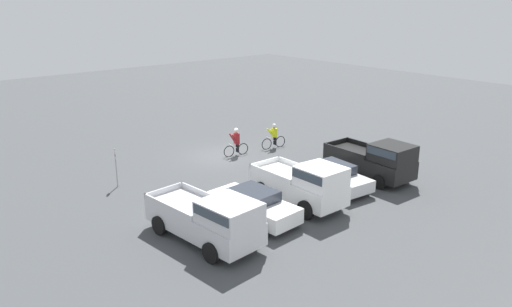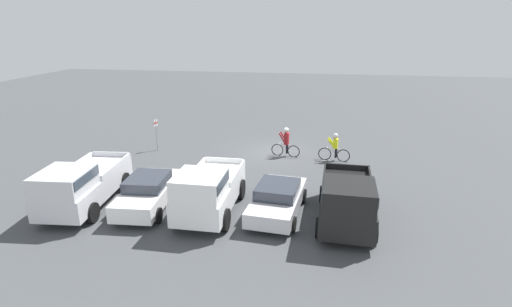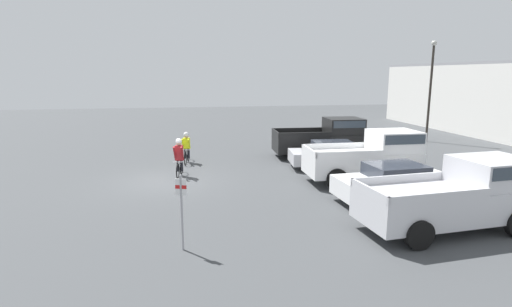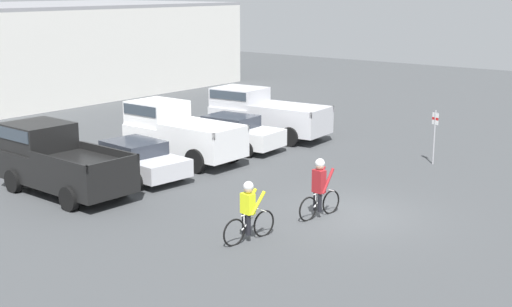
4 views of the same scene
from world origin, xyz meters
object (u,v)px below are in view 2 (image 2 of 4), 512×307
Objects in this scene: sedan_0 at (278,199)px; pickup_truck_1 at (208,190)px; pickup_truck_2 at (81,184)px; sedan_1 at (148,191)px; cyclist_0 at (286,141)px; pickup_truck_0 at (347,200)px; cyclist_1 at (335,147)px; fire_lane_sign at (156,131)px.

pickup_truck_1 reaches higher than sedan_0.
sedan_1 is at bearing -167.72° from pickup_truck_2.
cyclist_0 is (-5.25, -7.86, 0.20)m from sedan_1.
pickup_truck_0 is at bearing 177.62° from sedan_1.
pickup_truck_0 is 1.14× the size of sedan_0.
cyclist_0 reaches higher than sedan_0.
sedan_0 is 0.91× the size of pickup_truck_1.
cyclist_1 is 0.87× the size of fire_lane_sign.
pickup_truck_2 reaches higher than fire_lane_sign.
sedan_1 is (8.38, -0.35, -0.40)m from pickup_truck_0.
pickup_truck_2 is at bearing 1.80° from pickup_truck_1.
pickup_truck_1 is 2.71× the size of cyclist_0.
cyclist_1 is at bearing -143.28° from pickup_truck_2.
sedan_0 is 0.81× the size of pickup_truck_2.
cyclist_1 is at bearing 178.83° from fire_lane_sign.
pickup_truck_2 is at bearing 5.89° from sedan_0.
cyclist_0 reaches higher than cyclist_1.
sedan_0 is at bearing 92.64° from cyclist_0.
pickup_truck_1 is 5.56m from pickup_truck_2.
fire_lane_sign reaches higher than cyclist_1.
sedan_1 is at bearing -8.66° from pickup_truck_1.
pickup_truck_0 is at bearing 92.01° from cyclist_1.
cyclist_1 is at bearing -109.10° from sedan_0.
pickup_truck_1 is 9.55m from cyclist_1.
pickup_truck_0 is 0.92× the size of pickup_truck_2.
sedan_0 is 7.67m from cyclist_1.
sedan_1 is 0.82× the size of pickup_truck_2.
fire_lane_sign is (10.94, -0.22, 0.42)m from cyclist_1.
sedan_0 is 0.99× the size of sedan_1.
cyclist_1 is at bearing 172.88° from cyclist_0.
fire_lane_sign is (2.83, -7.73, 0.55)m from sedan_1.
cyclist_0 is at bearing -123.73° from sedan_1.
fire_lane_sign is at bearing -69.88° from sedan_1.
pickup_truck_2 is 2.64× the size of fire_lane_sign.
cyclist_1 is (-10.87, -8.11, -0.26)m from pickup_truck_2.
cyclist_1 reaches higher than sedan_1.
pickup_truck_0 is at bearing 167.64° from sedan_0.
pickup_truck_2 reaches higher than cyclist_1.
pickup_truck_2 is 8.33m from fire_lane_sign.
pickup_truck_1 is at bearing 13.80° from sedan_0.
sedan_1 is 2.85m from pickup_truck_2.
cyclist_0 is 8.09m from fire_lane_sign.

